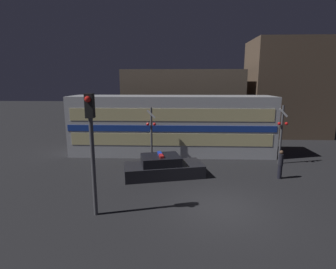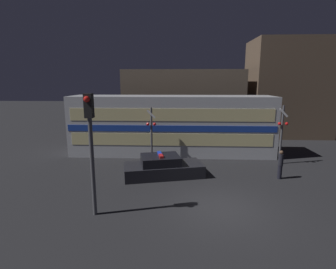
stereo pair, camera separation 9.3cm
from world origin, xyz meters
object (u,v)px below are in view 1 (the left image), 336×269
Objects in this scene: police_car at (163,168)px; pedestrian at (280,164)px; train at (171,125)px; traffic_light_corner at (92,139)px; crossing_signal_near at (281,132)px.

pedestrian is at bearing -14.48° from police_car.
train is 5.06m from police_car.
train is at bearing 73.29° from traffic_light_corner.
pedestrian is at bearing -109.85° from crossing_signal_near.
train is 9.72m from traffic_light_corner.
police_car is 5.73m from traffic_light_corner.
pedestrian is (6.42, -0.14, 0.33)m from police_car.
pedestrian is at bearing 26.10° from traffic_light_corner.
police_car is 7.96m from crossing_signal_near.
train is 3.82× the size of crossing_signal_near.
crossing_signal_near is (0.96, 2.66, 1.25)m from pedestrian.
police_car is 2.93× the size of pedestrian.
traffic_light_corner is at bearing -131.78° from police_car.
crossing_signal_near is at bearing 5.62° from police_car.
police_car is (-0.34, -4.78, -1.63)m from train.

